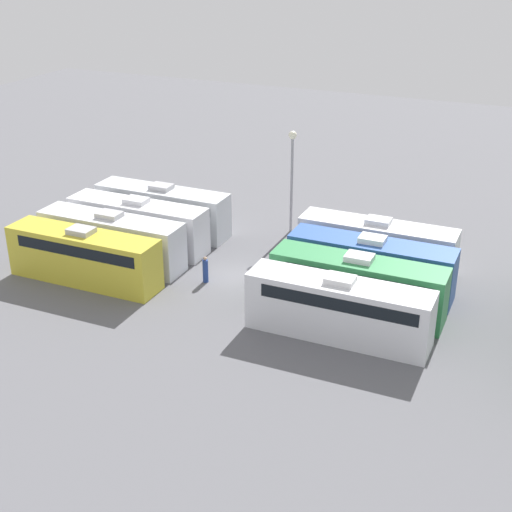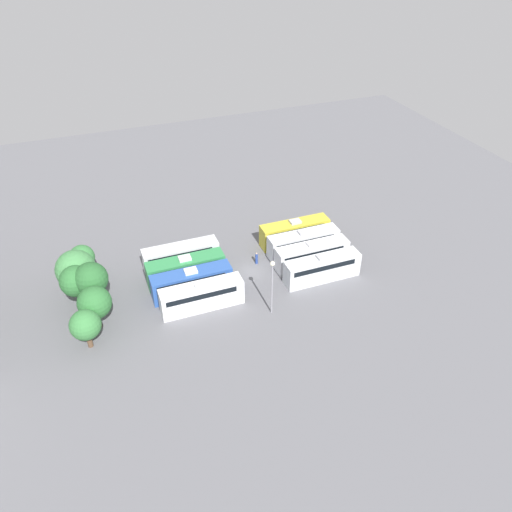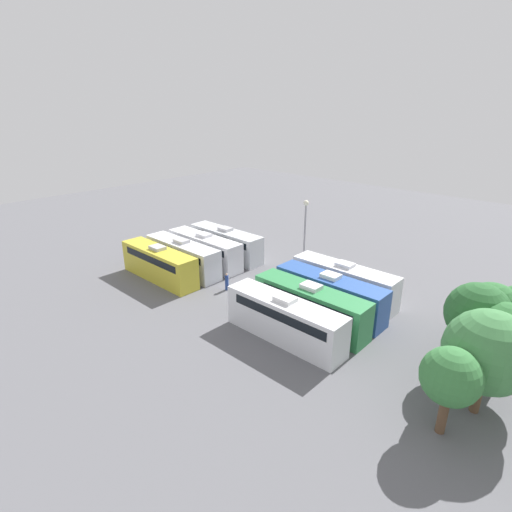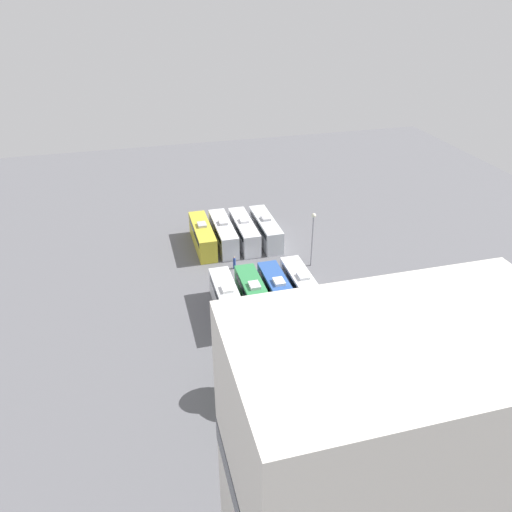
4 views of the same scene
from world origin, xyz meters
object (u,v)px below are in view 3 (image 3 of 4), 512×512
(bus_3, at_px, (159,263))
(bus_7, at_px, (285,318))
(bus_6, at_px, (311,305))
(tree_1, at_px, (491,310))
(light_pole, at_px, (305,222))
(tree_5, at_px, (451,377))
(tree_4, at_px, (488,352))
(bus_1, at_px, (205,249))
(tree_2, at_px, (477,313))
(worker_person, at_px, (227,282))
(bus_0, at_px, (226,242))
(bus_5, at_px, (330,293))
(bus_4, at_px, (344,281))
(tree_3, at_px, (503,334))
(bus_2, at_px, (183,255))

(bus_3, distance_m, bus_7, 17.06)
(bus_6, bearing_deg, tree_1, 113.45)
(bus_3, height_order, tree_1, tree_1)
(light_pole, xyz_separation_m, tree_5, (14.66, 20.57, -1.53))
(bus_7, distance_m, tree_5, 12.78)
(bus_6, relative_size, tree_4, 1.54)
(bus_1, height_order, tree_2, tree_2)
(worker_person, xyz_separation_m, light_pole, (-10.18, 1.93, 4.43))
(bus_0, relative_size, bus_5, 1.00)
(bus_3, xyz_separation_m, tree_1, (-8.33, 29.08, 1.91))
(bus_4, height_order, worker_person, bus_4)
(tree_3, bearing_deg, bus_1, -93.47)
(worker_person, bearing_deg, bus_1, -113.77)
(worker_person, bearing_deg, bus_0, -132.63)
(tree_2, bearing_deg, bus_0, -98.61)
(bus_2, distance_m, tree_5, 29.98)
(bus_5, xyz_separation_m, tree_2, (1.11, 11.78, 2.91))
(light_pole, bearing_deg, worker_person, -10.71)
(bus_2, relative_size, tree_1, 1.80)
(tree_1, height_order, tree_5, tree_1)
(tree_1, relative_size, tree_5, 1.06)
(bus_4, bearing_deg, tree_2, 71.04)
(bus_0, distance_m, light_pole, 10.19)
(bus_7, bearing_deg, tree_5, 83.55)
(bus_3, distance_m, tree_4, 30.66)
(bus_4, bearing_deg, worker_person, -57.27)
(bus_2, bearing_deg, tree_5, 81.41)
(bus_5, xyz_separation_m, bus_7, (6.13, -0.12, 0.00))
(tree_3, bearing_deg, tree_1, -158.31)
(tree_2, relative_size, tree_5, 1.26)
(bus_4, bearing_deg, bus_2, -69.69)
(bus_1, xyz_separation_m, bus_3, (6.10, -0.17, 0.00))
(bus_1, height_order, tree_4, tree_4)
(bus_2, relative_size, worker_person, 5.79)
(bus_1, xyz_separation_m, worker_person, (3.06, 6.95, -1.02))
(tree_3, distance_m, tree_4, 2.59)
(bus_6, relative_size, tree_3, 1.64)
(worker_person, distance_m, tree_2, 22.27)
(bus_7, distance_m, tree_3, 14.51)
(bus_2, relative_size, bus_3, 1.00)
(bus_7, bearing_deg, tree_2, 112.86)
(tree_3, relative_size, tree_4, 0.94)
(tree_1, bearing_deg, bus_5, -79.47)
(bus_1, distance_m, tree_2, 28.95)
(bus_3, bearing_deg, bus_1, 178.40)
(bus_3, height_order, light_pole, light_pole)
(bus_3, bearing_deg, bus_6, 100.46)
(bus_2, relative_size, tree_4, 1.54)
(bus_6, height_order, tree_5, tree_5)
(tree_1, bearing_deg, worker_person, -76.46)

